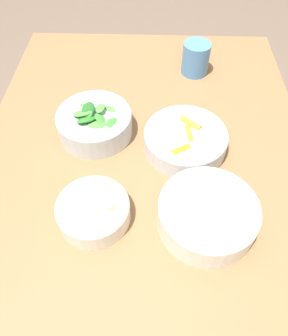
{
  "coord_description": "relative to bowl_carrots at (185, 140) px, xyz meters",
  "views": [
    {
      "loc": [
        0.45,
        0.02,
        1.37
      ],
      "look_at": [
        -0.0,
        0.0,
        0.8
      ],
      "focal_mm": 35.0,
      "sensor_mm": 36.0,
      "label": 1
    }
  ],
  "objects": [
    {
      "name": "ground_plane",
      "position": [
        0.09,
        -0.1,
        -0.8
      ],
      "size": [
        10.0,
        10.0,
        0.0
      ],
      "primitive_type": "plane",
      "color": "brown"
    },
    {
      "name": "dining_table",
      "position": [
        0.09,
        -0.1,
        -0.15
      ],
      "size": [
        1.22,
        0.8,
        0.77
      ],
      "color": "olive",
      "rests_on": "ground_plane"
    },
    {
      "name": "bowl_carrots",
      "position": [
        0.0,
        0.0,
        0.0
      ],
      "size": [
        0.2,
        0.2,
        0.06
      ],
      "color": "silver",
      "rests_on": "dining_table"
    },
    {
      "name": "bowl_beans_hotdog",
      "position": [
        0.21,
        0.03,
        0.0
      ],
      "size": [
        0.2,
        0.2,
        0.07
      ],
      "color": "silver",
      "rests_on": "dining_table"
    },
    {
      "name": "cup",
      "position": [
        -0.31,
        0.04,
        0.02
      ],
      "size": [
        0.08,
        0.08,
        0.09
      ],
      "color": "#4C7FB7",
      "rests_on": "dining_table"
    },
    {
      "name": "bowl_cookies",
      "position": [
        0.2,
        -0.19,
        -0.0
      ],
      "size": [
        0.15,
        0.15,
        0.05
      ],
      "color": "silver",
      "rests_on": "dining_table"
    },
    {
      "name": "bowl_greens",
      "position": [
        -0.04,
        -0.22,
        0.01
      ],
      "size": [
        0.18,
        0.18,
        0.09
      ],
      "color": "silver",
      "rests_on": "dining_table"
    }
  ]
}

